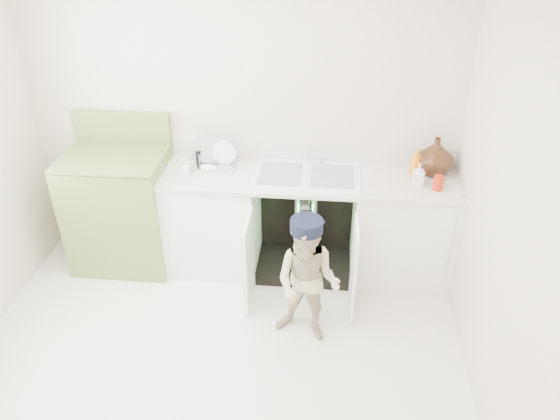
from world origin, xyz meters
name	(u,v)px	position (x,y,z in m)	size (l,w,h in m)	color
ground	(215,366)	(0.00, 0.00, 0.00)	(3.50, 3.50, 0.00)	silver
room_shell	(202,216)	(0.00, 0.00, 1.25)	(6.00, 5.50, 1.26)	silver
counter_run	(308,221)	(0.58, 1.21, 0.47)	(2.44, 1.02, 1.20)	white
avocado_stove	(122,208)	(-1.01, 1.18, 0.52)	(0.82, 0.65, 1.27)	olive
repair_worker	(308,282)	(0.62, 0.37, 0.51)	(0.56, 0.74, 1.00)	#C0AF8A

